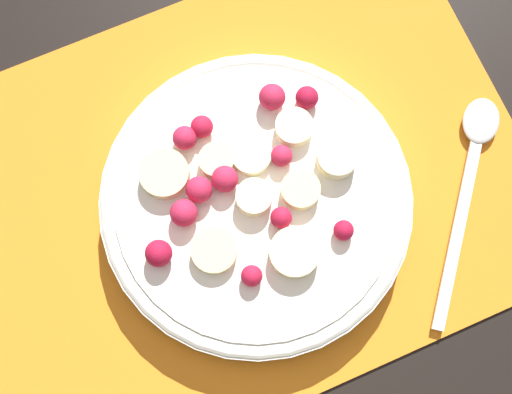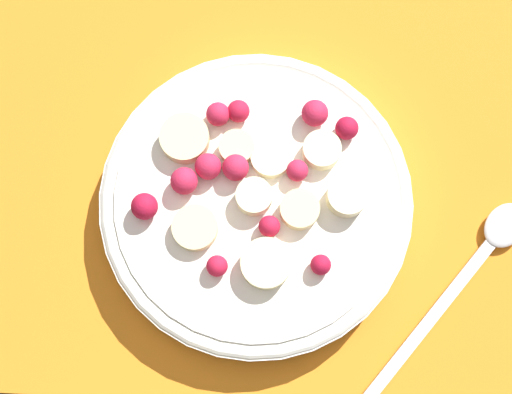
% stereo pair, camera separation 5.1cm
% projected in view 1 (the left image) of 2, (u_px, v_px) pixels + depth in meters
% --- Properties ---
extents(ground_plane, '(3.00, 3.00, 0.00)m').
position_uv_depth(ground_plane, '(227.00, 194.00, 0.56)').
color(ground_plane, black).
extents(placemat, '(0.46, 0.33, 0.01)m').
position_uv_depth(placemat, '(227.00, 193.00, 0.56)').
color(placemat, orange).
rests_on(placemat, ground_plane).
extents(fruit_bowl, '(0.23, 0.23, 0.05)m').
position_uv_depth(fruit_bowl, '(255.00, 202.00, 0.53)').
color(fruit_bowl, silver).
rests_on(fruit_bowl, placemat).
extents(spoon, '(0.13, 0.16, 0.01)m').
position_uv_depth(spoon, '(472.00, 163.00, 0.55)').
color(spoon, silver).
rests_on(spoon, placemat).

